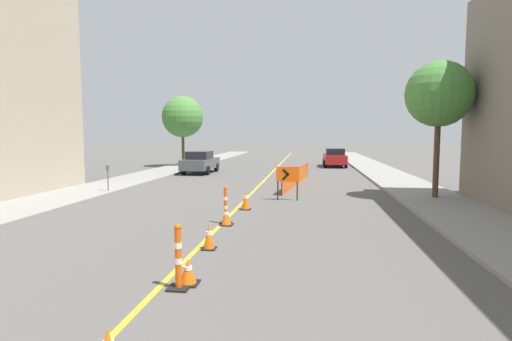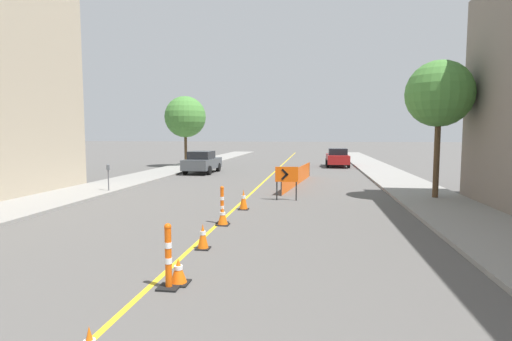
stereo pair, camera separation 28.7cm
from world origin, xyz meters
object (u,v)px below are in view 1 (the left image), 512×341
object	(u,v)px
delineator_post_rear	(226,207)
parked_car_curb_mid	(335,157)
delineator_post_front	(178,261)
arrow_barricade_primary	(288,176)
traffic_cone_fourth	(226,216)
traffic_cone_third	(209,237)
parking_meter_far_curb	(108,172)
street_tree_left_near	(183,117)
traffic_cone_fifth	(246,200)
parked_car_curb_near	(200,162)
street_tree_right_near	(439,95)
traffic_cone_second	(188,272)

from	to	relation	value
delineator_post_rear	parked_car_curb_mid	xyz separation A→B (m)	(4.76, 22.89, 0.28)
delineator_post_front	arrow_barricade_primary	size ratio (longest dim) A/B	0.84
traffic_cone_fourth	parked_car_curb_mid	bearing A→B (deg)	78.51
traffic_cone_third	parking_meter_far_curb	bearing A→B (deg)	130.12
delineator_post_rear	parking_meter_far_curb	world-z (taller)	parking_meter_far_curb
delineator_post_front	street_tree_left_near	bearing A→B (deg)	107.75
delineator_post_front	street_tree_left_near	world-z (taller)	street_tree_left_near
traffic_cone_fourth	traffic_cone_fifth	xyz separation A→B (m)	(0.18, 2.61, 0.09)
delineator_post_front	delineator_post_rear	bearing A→B (deg)	92.75
traffic_cone_third	parked_car_curb_mid	xyz separation A→B (m)	(4.58, 25.69, 0.49)
traffic_cone_fifth	parked_car_curb_near	world-z (taller)	parked_car_curb_near
traffic_cone_fifth	traffic_cone_third	bearing A→B (deg)	-90.77
traffic_cone_third	traffic_cone_fourth	world-z (taller)	traffic_cone_third
traffic_cone_fifth	parked_car_curb_near	xyz separation A→B (m)	(-5.45, 13.38, 0.43)
street_tree_right_near	delineator_post_front	bearing A→B (deg)	-124.98
delineator_post_rear	delineator_post_front	bearing A→B (deg)	-87.25
parked_car_curb_near	parked_car_curb_mid	xyz separation A→B (m)	(9.96, 7.12, 0.00)
delineator_post_rear	street_tree_right_near	world-z (taller)	street_tree_right_near
traffic_cone_second	parked_car_curb_near	world-z (taller)	parked_car_curb_near
traffic_cone_third	parking_meter_far_curb	world-z (taller)	parking_meter_far_curb
parked_car_curb_near	delineator_post_front	bearing A→B (deg)	-74.28
traffic_cone_fifth	delineator_post_rear	distance (m)	2.42
traffic_cone_third	street_tree_right_near	xyz separation A→B (m)	(7.76, 8.46, 4.14)
parking_meter_far_curb	street_tree_left_near	size ratio (longest dim) A/B	0.21
delineator_post_rear	street_tree_right_near	distance (m)	10.52
traffic_cone_fourth	delineator_post_rear	world-z (taller)	delineator_post_rear
traffic_cone_fifth	parking_meter_far_curb	world-z (taller)	parking_meter_far_curb
parked_car_curb_mid	parked_car_curb_near	bearing A→B (deg)	-144.97
traffic_cone_third	traffic_cone_fourth	xyz separation A→B (m)	(-0.11, 2.59, -0.03)
traffic_cone_third	parked_car_curb_mid	world-z (taller)	parked_car_curb_mid
delineator_post_front	parking_meter_far_curb	distance (m)	12.97
traffic_cone_second	traffic_cone_fourth	xyz separation A→B (m)	(-0.29, 4.87, 0.04)
traffic_cone_third	street_tree_right_near	size ratio (longest dim) A/B	0.11
arrow_barricade_primary	parked_car_curb_mid	world-z (taller)	parked_car_curb_mid
traffic_cone_fourth	street_tree_left_near	size ratio (longest dim) A/B	0.10
traffic_cone_third	delineator_post_front	world-z (taller)	delineator_post_front
traffic_cone_second	parked_car_curb_mid	bearing A→B (deg)	81.05
delineator_post_front	street_tree_right_near	bearing A→B (deg)	55.02
traffic_cone_third	traffic_cone_fifth	world-z (taller)	traffic_cone_fifth
delineator_post_front	arrow_barricade_primary	xyz separation A→B (m)	(1.42, 10.02, 0.51)
traffic_cone_second	delineator_post_rear	distance (m)	5.09
traffic_cone_third	street_tree_left_near	world-z (taller)	street_tree_left_near
delineator_post_rear	traffic_cone_fifth	bearing A→B (deg)	84.13
parked_car_curb_near	street_tree_right_near	xyz separation A→B (m)	(13.13, -10.11, 3.65)
parked_car_curb_near	parking_meter_far_curb	distance (m)	10.37
parking_meter_far_curb	parked_car_curb_near	bearing A→B (deg)	80.87
traffic_cone_fourth	arrow_barricade_primary	xyz separation A→B (m)	(1.61, 4.92, 0.75)
street_tree_right_near	traffic_cone_third	bearing A→B (deg)	-132.50
delineator_post_front	street_tree_left_near	size ratio (longest dim) A/B	0.20
traffic_cone_fourth	parking_meter_far_curb	world-z (taller)	parking_meter_far_curb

